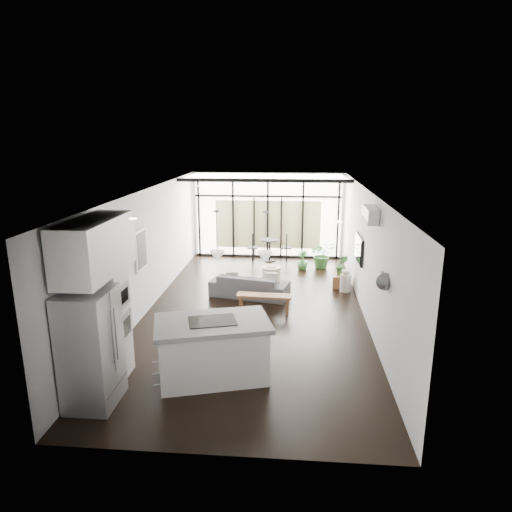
% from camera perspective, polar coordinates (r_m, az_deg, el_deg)
% --- Properties ---
extents(floor, '(5.00, 10.00, 0.00)m').
position_cam_1_polar(floor, '(10.75, -0.14, -6.87)').
color(floor, black).
rests_on(floor, ground).
extents(ceiling, '(5.00, 10.00, 0.00)m').
position_cam_1_polar(ceiling, '(10.05, -0.15, 8.13)').
color(ceiling, silver).
rests_on(ceiling, ground).
extents(wall_left, '(0.02, 10.00, 2.80)m').
position_cam_1_polar(wall_left, '(10.81, -13.46, 0.65)').
color(wall_left, silver).
rests_on(wall_left, ground).
extents(wall_right, '(0.02, 10.00, 2.80)m').
position_cam_1_polar(wall_right, '(10.40, 13.71, 0.08)').
color(wall_right, silver).
rests_on(wall_right, ground).
extents(wall_back, '(5.00, 0.02, 2.80)m').
position_cam_1_polar(wall_back, '(15.19, 1.50, 5.10)').
color(wall_back, silver).
rests_on(wall_back, ground).
extents(wall_front, '(5.00, 0.02, 2.80)m').
position_cam_1_polar(wall_front, '(5.64, -4.64, -12.42)').
color(wall_front, silver).
rests_on(wall_front, ground).
extents(glazing, '(5.00, 0.20, 2.80)m').
position_cam_1_polar(glazing, '(15.07, 1.47, 5.02)').
color(glazing, black).
rests_on(glazing, ground).
extents(skylight, '(4.70, 1.90, 0.06)m').
position_cam_1_polar(skylight, '(14.02, 1.29, 9.93)').
color(skylight, silver).
rests_on(skylight, ceiling).
extents(neighbour_building, '(3.50, 0.02, 1.60)m').
position_cam_1_polar(neighbour_building, '(15.19, 1.48, 3.95)').
color(neighbour_building, beige).
rests_on(neighbour_building, ground).
extents(island, '(2.11, 1.58, 1.02)m').
position_cam_1_polar(island, '(7.81, -5.40, -11.58)').
color(island, white).
rests_on(island, floor).
extents(cooktop, '(0.88, 0.70, 0.01)m').
position_cam_1_polar(cooktop, '(7.59, -5.50, -8.07)').
color(cooktop, black).
rests_on(cooktop, island).
extents(fridge, '(0.70, 0.87, 1.80)m').
position_cam_1_polar(fridge, '(7.37, -19.92, -10.80)').
color(fridge, '#A6A7AC').
rests_on(fridge, floor).
extents(appliance_column, '(0.59, 0.62, 2.29)m').
position_cam_1_polar(appliance_column, '(7.97, -18.16, -6.76)').
color(appliance_column, white).
rests_on(appliance_column, floor).
extents(upper_cabinets, '(0.62, 1.75, 0.86)m').
position_cam_1_polar(upper_cabinets, '(7.29, -19.51, 1.06)').
color(upper_cabinets, white).
rests_on(upper_cabinets, wall_left).
extents(pendant_left, '(0.26, 0.26, 0.18)m').
position_cam_1_polar(pendant_left, '(7.66, -4.85, -0.03)').
color(pendant_left, silver).
rests_on(pendant_left, ceiling).
extents(pendant_right, '(0.26, 0.26, 0.18)m').
position_cam_1_polar(pendant_right, '(7.57, 1.14, -0.16)').
color(pendant_right, silver).
rests_on(pendant_right, ceiling).
extents(sofa, '(2.05, 0.99, 0.77)m').
position_cam_1_polar(sofa, '(11.56, -0.81, -3.24)').
color(sofa, '#48484B').
rests_on(sofa, floor).
extents(console_bench, '(1.29, 0.39, 0.41)m').
position_cam_1_polar(console_bench, '(10.65, 1.02, -5.89)').
color(console_bench, brown).
rests_on(console_bench, floor).
extents(pouf, '(0.66, 0.66, 0.42)m').
position_cam_1_polar(pouf, '(12.81, 1.94, -2.25)').
color(pouf, beige).
rests_on(pouf, floor).
extents(crate, '(0.48, 0.48, 0.34)m').
position_cam_1_polar(crate, '(12.52, 10.58, -3.11)').
color(crate, brown).
rests_on(crate, floor).
extents(plant_tall, '(0.94, 1.00, 0.66)m').
position_cam_1_polar(plant_tall, '(14.21, 8.27, -0.17)').
color(plant_tall, '#33682C').
rests_on(plant_tall, floor).
extents(plant_med, '(0.61, 0.69, 0.34)m').
position_cam_1_polar(plant_med, '(13.95, 5.81, -1.04)').
color(plant_med, '#33682C').
rests_on(plant_med, floor).
extents(plant_crate, '(0.35, 0.59, 0.25)m').
position_cam_1_polar(plant_crate, '(12.43, 10.64, -1.82)').
color(plant_crate, '#33682C').
rests_on(plant_crate, crate).
extents(milk_can, '(0.32, 0.32, 0.58)m').
position_cam_1_polar(milk_can, '(12.17, 11.14, -3.06)').
color(milk_can, beige).
rests_on(milk_can, floor).
extents(bistro_set, '(1.52, 0.71, 0.71)m').
position_cam_1_polar(bistro_set, '(14.83, 1.71, 0.72)').
color(bistro_set, black).
rests_on(bistro_set, floor).
extents(tv, '(0.05, 1.10, 0.65)m').
position_cam_1_polar(tv, '(11.38, 12.75, 0.88)').
color(tv, black).
rests_on(tv, wall_right).
extents(ac_unit, '(0.22, 0.90, 0.30)m').
position_cam_1_polar(ac_unit, '(9.39, 14.10, 5.05)').
color(ac_unit, white).
rests_on(ac_unit, wall_right).
extents(framed_art, '(0.04, 0.70, 0.90)m').
position_cam_1_polar(framed_art, '(10.31, -14.20, 0.77)').
color(framed_art, black).
rests_on(framed_art, wall_left).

